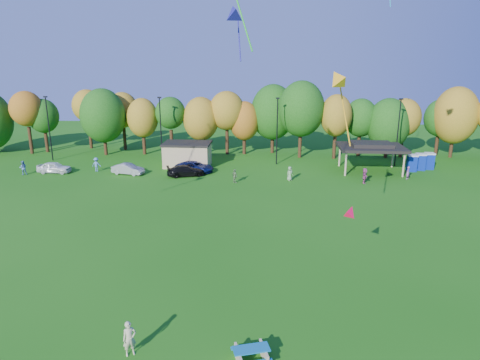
# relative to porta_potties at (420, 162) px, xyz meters

# --- Properties ---
(ground) EXTENTS (160.00, 160.00, 0.00)m
(ground) POSITION_rel_porta_potties_xyz_m (-20.72, -38.14, -1.10)
(ground) COLOR #19600F
(ground) RESTS_ON ground
(tree_line) EXTENTS (93.57, 10.55, 11.15)m
(tree_line) POSITION_rel_porta_potties_xyz_m (-21.74, 7.38, 4.82)
(tree_line) COLOR black
(tree_line) RESTS_ON ground
(lamp_posts) EXTENTS (64.50, 0.25, 9.09)m
(lamp_posts) POSITION_rel_porta_potties_xyz_m (-18.72, 1.86, 3.80)
(lamp_posts) COLOR black
(lamp_posts) RESTS_ON ground
(utility_building) EXTENTS (6.30, 4.30, 3.25)m
(utility_building) POSITION_rel_porta_potties_xyz_m (-30.72, -0.14, 0.54)
(utility_building) COLOR tan
(utility_building) RESTS_ON ground
(pavilion) EXTENTS (8.20, 6.20, 3.77)m
(pavilion) POSITION_rel_porta_potties_xyz_m (-6.72, -1.14, 2.13)
(pavilion) COLOR tan
(pavilion) RESTS_ON ground
(porta_potties) EXTENTS (3.75, 2.44, 2.18)m
(porta_potties) POSITION_rel_porta_potties_xyz_m (0.00, 0.00, 0.00)
(porta_potties) COLOR #0B2797
(porta_potties) RESTS_ON ground
(picnic_table) EXTENTS (2.08, 1.88, 0.76)m
(picnic_table) POSITION_rel_porta_potties_xyz_m (-20.25, -38.49, -0.66)
(picnic_table) COLOR tan
(picnic_table) RESTS_ON ground
(kite_flyer) EXTENTS (0.79, 0.71, 1.80)m
(kite_flyer) POSITION_rel_porta_potties_xyz_m (-26.18, -38.40, -0.20)
(kite_flyer) COLOR #C0B990
(kite_flyer) RESTS_ON ground
(car_a) EXTENTS (4.19, 1.72, 1.42)m
(car_a) POSITION_rel_porta_potties_xyz_m (-47.00, -4.92, -0.39)
(car_a) COLOR white
(car_a) RESTS_ON ground
(car_b) EXTENTS (4.30, 2.29, 1.35)m
(car_b) POSITION_rel_porta_potties_xyz_m (-37.41, -4.89, -0.42)
(car_b) COLOR #9A9A9F
(car_b) RESTS_ON ground
(car_c) EXTENTS (5.35, 3.51, 1.37)m
(car_c) POSITION_rel_porta_potties_xyz_m (-29.21, -3.24, -0.41)
(car_c) COLOR #0C164D
(car_c) RESTS_ON ground
(car_d) EXTENTS (5.00, 3.24, 1.35)m
(car_d) POSITION_rel_porta_potties_xyz_m (-29.98, -5.23, -0.42)
(car_d) COLOR black
(car_d) RESTS_ON ground
(far_person_0) EXTENTS (0.82, 1.76, 1.83)m
(far_person_0) POSITION_rel_porta_potties_xyz_m (-8.54, -6.87, -0.18)
(far_person_0) COLOR #A0427A
(far_person_0) RESTS_ON ground
(far_person_1) EXTENTS (1.22, 0.75, 1.82)m
(far_person_1) POSITION_rel_porta_potties_xyz_m (-41.91, -3.80, -0.19)
(far_person_1) COLOR #4E77AC
(far_person_1) RESTS_ON ground
(far_person_2) EXTENTS (0.65, 0.68, 1.56)m
(far_person_2) POSITION_rel_porta_potties_xyz_m (-2.94, -4.60, -0.32)
(far_person_2) COLOR #A150AB
(far_person_2) RESTS_ON ground
(far_person_3) EXTENTS (0.99, 0.93, 1.71)m
(far_person_3) POSITION_rel_porta_potties_xyz_m (-17.19, -6.29, -0.25)
(far_person_3) COLOR #7DA36F
(far_person_3) RESTS_ON ground
(far_person_4) EXTENTS (0.91, 1.01, 1.65)m
(far_person_4) POSITION_rel_porta_potties_xyz_m (-23.66, -7.85, -0.27)
(far_person_4) COLOR #648652
(far_person_4) RESTS_ON ground
(far_person_5) EXTENTS (1.08, 1.00, 1.78)m
(far_person_5) POSITION_rel_porta_potties_xyz_m (-50.45, -6.03, -0.21)
(far_person_5) COLOR #5075B2
(far_person_5) RESTS_ON ground
(kite_6) EXTENTS (1.84, 2.97, 4.65)m
(kite_6) POSITION_rel_porta_potties_xyz_m (-22.53, -21.12, 16.37)
(kite_6) COLOR navy
(kite_10) EXTENTS (2.24, 3.09, 5.43)m
(kite_10) POSITION_rel_porta_potties_xyz_m (-15.28, -26.99, 11.66)
(kite_10) COLOR orange
(kite_12) EXTENTS (1.24, 1.32, 1.07)m
(kite_12) POSITION_rel_porta_potties_xyz_m (-14.67, -31.13, 4.07)
(kite_12) COLOR #FF0E42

